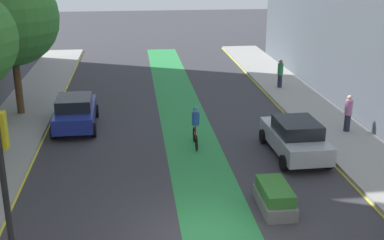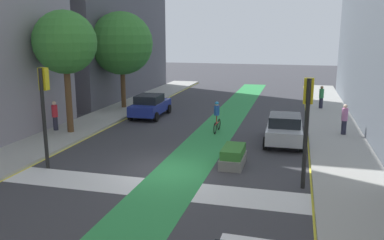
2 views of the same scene
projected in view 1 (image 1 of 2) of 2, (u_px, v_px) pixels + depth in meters
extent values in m
plane|color=#38383D|center=(201.00, 237.00, 14.80)|extent=(120.00, 120.00, 0.00)
cube|color=#2D8C47|center=(222.00, 235.00, 14.87)|extent=(2.40, 60.00, 0.01)
cylinder|color=black|center=(6.00, 197.00, 12.57)|extent=(0.16, 0.16, 4.35)
sphere|color=yellow|center=(1.00, 129.00, 12.34)|extent=(0.20, 0.20, 0.20)
sphere|color=#0C3814|center=(2.00, 140.00, 12.44)|extent=(0.20, 0.20, 0.20)
cube|color=#B2B7BF|center=(295.00, 140.00, 20.55)|extent=(1.88, 4.23, 0.70)
cube|color=black|center=(297.00, 127.00, 20.16)|extent=(1.64, 2.03, 0.55)
cylinder|color=black|center=(263.00, 136.00, 21.92)|extent=(0.23, 0.64, 0.64)
cylinder|color=black|center=(303.00, 134.00, 22.16)|extent=(0.23, 0.64, 0.64)
cylinder|color=black|center=(284.00, 163.00, 19.16)|extent=(0.23, 0.64, 0.64)
cylinder|color=black|center=(329.00, 161.00, 19.40)|extent=(0.23, 0.64, 0.64)
cube|color=navy|center=(76.00, 114.00, 23.85)|extent=(1.89, 4.24, 0.70)
cube|color=black|center=(74.00, 102.00, 23.46)|extent=(1.64, 2.03, 0.55)
cylinder|color=black|center=(60.00, 112.00, 25.22)|extent=(0.23, 0.64, 0.64)
cylinder|color=black|center=(96.00, 111.00, 25.46)|extent=(0.23, 0.64, 0.64)
cylinder|color=black|center=(53.00, 132.00, 22.46)|extent=(0.23, 0.64, 0.64)
cylinder|color=black|center=(94.00, 130.00, 22.70)|extent=(0.23, 0.64, 0.64)
torus|color=black|center=(194.00, 134.00, 22.11)|extent=(0.08, 0.68, 0.68)
torus|color=black|center=(196.00, 143.00, 21.12)|extent=(0.08, 0.68, 0.68)
cylinder|color=red|center=(195.00, 135.00, 21.55)|extent=(0.08, 0.95, 0.06)
cylinder|color=red|center=(196.00, 130.00, 21.33)|extent=(0.05, 0.05, 0.50)
cylinder|color=#2659B2|center=(196.00, 118.00, 21.16)|extent=(0.32, 0.32, 0.55)
sphere|color=beige|center=(196.00, 110.00, 21.03)|extent=(0.22, 0.22, 0.22)
sphere|color=#268CCC|center=(196.00, 109.00, 21.02)|extent=(0.23, 0.23, 0.23)
cylinder|color=#262638|center=(280.00, 81.00, 30.42)|extent=(0.28, 0.28, 0.78)
cylinder|color=#338C4C|center=(280.00, 69.00, 30.19)|extent=(0.34, 0.34, 0.69)
sphere|color=#8C6647|center=(281.00, 62.00, 30.04)|extent=(0.23, 0.23, 0.23)
cylinder|color=#262638|center=(347.00, 123.00, 22.98)|extent=(0.28, 0.28, 0.79)
cylinder|color=#BF72A5|center=(349.00, 107.00, 22.74)|extent=(0.34, 0.34, 0.70)
sphere|color=beige|center=(350.00, 98.00, 22.59)|extent=(0.23, 0.23, 0.23)
cylinder|color=brown|center=(18.00, 83.00, 25.19)|extent=(0.36, 0.36, 3.20)
sphere|color=#387F33|center=(10.00, 18.00, 24.15)|extent=(4.68, 4.68, 4.68)
cube|color=slate|center=(274.00, 202.00, 16.36)|extent=(0.99, 2.00, 0.45)
cube|color=#33722D|center=(275.00, 191.00, 16.22)|extent=(0.89, 1.80, 0.40)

